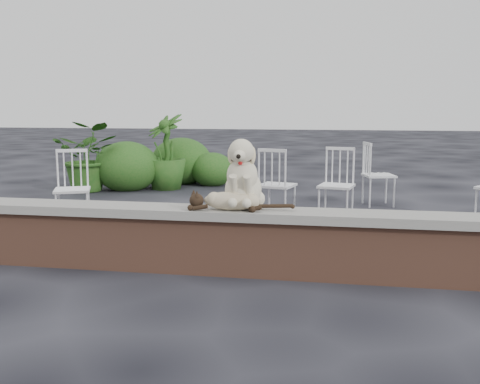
% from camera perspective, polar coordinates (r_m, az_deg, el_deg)
% --- Properties ---
extents(ground, '(60.00, 60.00, 0.00)m').
position_cam_1_polar(ground, '(4.96, 1.91, -8.44)').
color(ground, black).
rests_on(ground, ground).
extents(brick_wall, '(6.00, 0.30, 0.50)m').
position_cam_1_polar(brick_wall, '(4.89, 1.92, -5.64)').
color(brick_wall, brown).
rests_on(brick_wall, ground).
extents(capstone, '(6.20, 0.40, 0.08)m').
position_cam_1_polar(capstone, '(4.82, 1.94, -2.30)').
color(capstone, slate).
rests_on(capstone, brick_wall).
extents(dog, '(0.43, 0.56, 0.63)m').
position_cam_1_polar(dog, '(4.88, 0.35, 2.04)').
color(dog, beige).
rests_on(dog, capstone).
extents(cat, '(1.09, 0.30, 0.18)m').
position_cam_1_polar(cat, '(4.78, -0.91, -0.80)').
color(cat, tan).
rests_on(cat, capstone).
extents(chair_b, '(0.66, 0.66, 0.94)m').
position_cam_1_polar(chair_b, '(7.24, 9.89, 0.77)').
color(chair_b, white).
rests_on(chair_b, ground).
extents(chair_c, '(0.68, 0.68, 0.94)m').
position_cam_1_polar(chair_c, '(7.20, 3.84, 0.84)').
color(chair_c, white).
rests_on(chair_c, ground).
extents(chair_a, '(0.73, 0.73, 0.94)m').
position_cam_1_polar(chair_a, '(7.11, -16.90, 0.37)').
color(chair_a, white).
rests_on(chair_a, ground).
extents(chair_e, '(0.68, 0.68, 0.94)m').
position_cam_1_polar(chair_e, '(8.46, 14.12, 1.79)').
color(chair_e, white).
rests_on(chair_e, ground).
extents(potted_plant_a, '(1.20, 1.07, 1.22)m').
position_cam_1_polar(potted_plant_a, '(9.93, -15.30, 3.56)').
color(potted_plant_a, '#1C4D16').
rests_on(potted_plant_a, ground).
extents(potted_plant_b, '(1.05, 1.05, 1.33)m').
position_cam_1_polar(potted_plant_b, '(9.93, -7.67, 4.13)').
color(potted_plant_b, '#1C4D16').
rests_on(potted_plant_b, ground).
extents(shrubbery, '(2.34, 2.05, 0.92)m').
position_cam_1_polar(shrubbery, '(10.33, -7.77, 2.77)').
color(shrubbery, '#1C4D16').
rests_on(shrubbery, ground).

